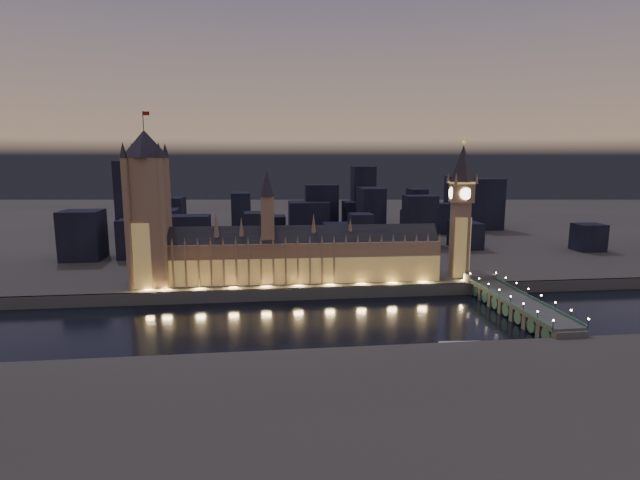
{
  "coord_description": "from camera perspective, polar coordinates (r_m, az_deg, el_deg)",
  "views": [
    {
      "loc": [
        -34.41,
        -281.23,
        95.41
      ],
      "look_at": [
        5.0,
        55.0,
        38.0
      ],
      "focal_mm": 28.0,
      "sensor_mm": 36.0,
      "label": 1
    }
  ],
  "objects": [
    {
      "name": "palace_of_westminster",
      "position": [
        350.61,
        -2.82,
        -1.74
      ],
      "size": [
        202.0,
        24.63,
        78.0
      ],
      "color": "#9F7A57",
      "rests_on": "north_bank"
    },
    {
      "name": "elizabeth_tower",
      "position": [
        372.82,
        15.85,
        4.49
      ],
      "size": [
        18.0,
        18.0,
        101.44
      ],
      "color": "#9F7A57",
      "rests_on": "north_bank"
    },
    {
      "name": "river_boat",
      "position": [
        260.49,
        15.79,
        -11.87
      ],
      "size": [
        40.09,
        12.2,
        4.5
      ],
      "color": "#4F5845",
      "rests_on": "ground"
    },
    {
      "name": "ground_plane",
      "position": [
        298.96,
        0.28,
        -8.99
      ],
      "size": [
        2000.0,
        2000.0,
        0.0
      ],
      "primitive_type": "plane",
      "color": "black",
      "rests_on": "ground"
    },
    {
      "name": "westminster_bridge",
      "position": [
        328.87,
        21.23,
        -6.83
      ],
      "size": [
        19.72,
        113.0,
        15.9
      ],
      "color": "#4F5845",
      "rests_on": "ground"
    },
    {
      "name": "victoria_tower",
      "position": [
        352.66,
        -19.09,
        4.22
      ],
      "size": [
        31.68,
        31.68,
        115.91
      ],
      "color": "#9F7A57",
      "rests_on": "north_bank"
    },
    {
      "name": "embankment_wall",
      "position": [
        336.71,
        -0.57,
        -6.13
      ],
      "size": [
        2000.0,
        2.5,
        8.0
      ],
      "primitive_type": "cube",
      "color": "#4F5845",
      "rests_on": "ground"
    },
    {
      "name": "city_backdrop",
      "position": [
        538.07,
        0.74,
        2.75
      ],
      "size": [
        481.79,
        215.63,
        81.5
      ],
      "color": "black",
      "rests_on": "north_bank"
    },
    {
      "name": "north_bank",
      "position": [
        807.16,
        -4.2,
        3.1
      ],
      "size": [
        2000.0,
        960.0,
        8.0
      ],
      "primitive_type": "cube",
      "color": "#3B3931",
      "rests_on": "ground"
    }
  ]
}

